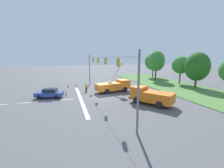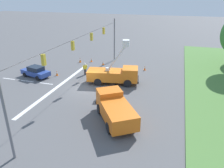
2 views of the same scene
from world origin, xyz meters
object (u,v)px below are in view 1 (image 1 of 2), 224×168
object	(u,v)px
tree_far_west	(153,62)
road_worker	(86,86)
tree_east	(197,67)
traffic_cone_foreground_left	(118,84)
traffic_cone_mid_left	(87,85)
tree_west	(156,61)
traffic_cone_foreground_right	(66,93)
sedan_blue	(49,93)
traffic_cone_near_bucket	(76,85)
utility_truck_bucket_lift	(114,85)
tree_centre	(181,65)
utility_truck_support_near	(150,96)
traffic_cone_mid_right	(68,85)

from	to	relation	value
tree_far_west	road_worker	world-z (taller)	tree_far_west
tree_far_west	tree_east	xyz separation A→B (m)	(17.54, -0.48, -0.56)
traffic_cone_foreground_left	traffic_cone_mid_left	bearing A→B (deg)	-96.19
tree_far_west	traffic_cone_mid_left	world-z (taller)	tree_far_west
tree_west	traffic_cone_foreground_right	world-z (taller)	tree_west
sedan_blue	traffic_cone_near_bucket	bearing A→B (deg)	152.04
utility_truck_bucket_lift	traffic_cone_foreground_left	bearing A→B (deg)	154.86
utility_truck_bucket_lift	road_worker	size ratio (longest dim) A/B	3.97
tree_east	tree_centre	bearing A→B (deg)	176.66
tree_centre	tree_east	size ratio (longest dim) A/B	0.90
tree_far_west	traffic_cone_foreground_left	world-z (taller)	tree_far_west
utility_truck_bucket_lift	traffic_cone_mid_left	world-z (taller)	utility_truck_bucket_lift
traffic_cone_near_bucket	road_worker	bearing A→B (deg)	13.84
tree_far_west	traffic_cone_foreground_right	distance (m)	31.80
traffic_cone_foreground_left	tree_west	bearing A→B (deg)	105.01
tree_far_west	traffic_cone_foreground_left	size ratio (longest dim) A/B	11.01
utility_truck_support_near	utility_truck_bucket_lift	bearing A→B (deg)	-163.53
tree_west	traffic_cone_mid_right	bearing A→B (deg)	-84.11
tree_west	traffic_cone_mid_left	distance (m)	20.54
road_worker	traffic_cone_near_bucket	xyz separation A→B (m)	(-6.22, -1.53, -0.67)
tree_west	traffic_cone_foreground_right	bearing A→B (deg)	-68.88
traffic_cone_near_bucket	traffic_cone_foreground_left	bearing A→B (deg)	79.76
tree_east	sedan_blue	distance (m)	29.71
tree_west	utility_truck_support_near	distance (m)	23.06
tree_east	utility_truck_bucket_lift	size ratio (longest dim) A/B	1.09
tree_west	traffic_cone_mid_right	xyz separation A→B (m)	(2.47, -23.93, -5.11)
tree_west	traffic_cone_near_bucket	world-z (taller)	tree_west
utility_truck_bucket_lift	utility_truck_support_near	distance (m)	9.11
traffic_cone_near_bucket	tree_centre	bearing A→B (deg)	79.17
traffic_cone_mid_right	traffic_cone_near_bucket	xyz separation A→B (m)	(-0.83, 1.75, -0.08)
traffic_cone_near_bucket	traffic_cone_foreground_right	bearing A→B (deg)	-16.09
traffic_cone_mid_left	traffic_cone_mid_right	distance (m)	4.24
tree_centre	traffic_cone_mid_right	size ratio (longest dim) A/B	8.38
road_worker	tree_far_west	bearing A→B (deg)	120.59
traffic_cone_foreground_left	traffic_cone_near_bucket	world-z (taller)	traffic_cone_foreground_left
utility_truck_support_near	traffic_cone_mid_left	xyz separation A→B (m)	(-15.95, -6.68, -0.94)
tree_west	utility_truck_support_near	xyz separation A→B (m)	(18.55, -13.01, -4.29)
road_worker	traffic_cone_near_bucket	size ratio (longest dim) A/B	2.60
tree_far_west	utility_truck_bucket_lift	distance (m)	24.69
sedan_blue	road_worker	distance (m)	7.01
tree_far_west	traffic_cone_mid_left	bearing A→B (deg)	-69.02
utility_truck_bucket_lift	road_worker	distance (m)	5.43
traffic_cone_foreground_left	sedan_blue	bearing A→B (deg)	-62.93
traffic_cone_mid_left	traffic_cone_foreground_right	bearing A→B (deg)	-34.70
traffic_cone_mid_left	tree_east	bearing A→B (deg)	68.15
road_worker	traffic_cone_near_bucket	distance (m)	6.45
sedan_blue	traffic_cone_foreground_right	world-z (taller)	sedan_blue
tree_west	tree_far_west	bearing A→B (deg)	154.35
traffic_cone_mid_right	traffic_cone_mid_left	bearing A→B (deg)	88.26
road_worker	traffic_cone_near_bucket	world-z (taller)	road_worker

